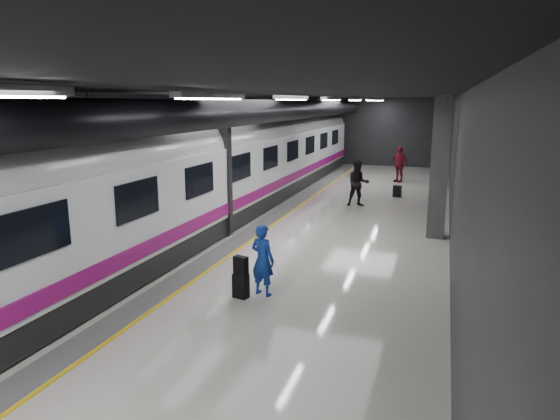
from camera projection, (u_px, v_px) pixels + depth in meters
The scene contains 9 objects.
ground at pixel (282, 241), 15.69m from camera, with size 40.00×40.00×0.00m, color silver.
platform_hall at pixel (283, 126), 15.91m from camera, with size 10.02×40.02×4.51m.
train at pixel (188, 171), 16.24m from camera, with size 3.05×38.00×4.05m.
traveler_main at pixel (263, 260), 11.16m from camera, with size 0.60×0.39×1.64m, color blue.
suitcase_main at pixel (241, 286), 11.10m from camera, with size 0.34×0.21×0.55m, color black.
shoulder_bag at pixel (241, 266), 10.97m from camera, with size 0.31×0.17×0.42m, color black.
traveler_far_a at pixel (358, 183), 20.72m from camera, with size 0.93×0.72×1.91m, color black.
traveler_far_b at pixel (399, 164), 26.92m from camera, with size 1.15×0.48×1.96m, color maroon.
suitcase_far at pixel (397, 191), 22.84m from camera, with size 0.36×0.23×0.53m, color black.
Camera 1 is at (4.66, -14.39, 4.30)m, focal length 32.00 mm.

